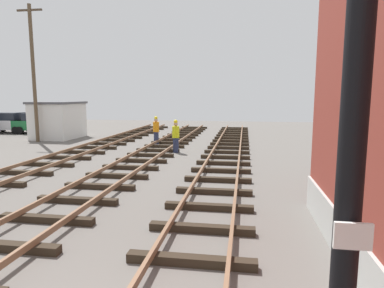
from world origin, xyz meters
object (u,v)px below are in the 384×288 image
(control_hut, at_px, (58,120))
(utility_pole_far, at_px, (33,72))
(parked_car_white, at_px, (8,122))
(track_worker_distant, at_px, (156,131))
(signal_mast, at_px, (358,77))
(track_worker_foreground, at_px, (176,136))
(parked_car_green, at_px, (40,123))

(control_hut, distance_m, utility_pole_far, 4.07)
(control_hut, relative_size, parked_car_white, 0.90)
(control_hut, relative_size, track_worker_distant, 2.03)
(signal_mast, xyz_separation_m, track_worker_foreground, (-4.54, 16.16, -2.38))
(track_worker_foreground, bearing_deg, parked_car_white, 154.38)
(control_hut, xyz_separation_m, parked_car_green, (-3.33, 2.75, -0.49))
(control_hut, bearing_deg, utility_pole_far, -98.94)
(signal_mast, bearing_deg, track_worker_foreground, 105.70)
(signal_mast, relative_size, parked_car_white, 1.25)
(track_worker_distant, bearing_deg, parked_car_white, 161.00)
(track_worker_foreground, bearing_deg, track_worker_distant, 123.56)
(parked_car_green, height_order, parked_car_white, same)
(utility_pole_far, distance_m, track_worker_distant, 9.42)
(parked_car_green, height_order, track_worker_foreground, track_worker_foreground)
(signal_mast, xyz_separation_m, track_worker_distant, (-6.46, 19.04, -2.38))
(track_worker_foreground, height_order, track_worker_distant, same)
(control_hut, xyz_separation_m, utility_pole_far, (-0.34, -2.17, 3.43))
(signal_mast, relative_size, utility_pole_far, 0.57)
(signal_mast, height_order, control_hut, signal_mast)
(signal_mast, distance_m, control_hut, 25.93)
(parked_car_white, bearing_deg, track_worker_distant, -19.00)
(control_hut, bearing_deg, parked_car_white, 156.31)
(parked_car_white, xyz_separation_m, track_worker_distant, (14.57, -5.02, 0.03))
(parked_car_white, relative_size, track_worker_distant, 2.25)
(parked_car_green, xyz_separation_m, track_worker_foreground, (13.48, -7.88, 0.03))
(control_hut, xyz_separation_m, parked_car_white, (-6.33, 2.78, -0.49))
(utility_pole_far, xyz_separation_m, track_worker_distant, (8.58, -0.07, -3.89))
(control_hut, bearing_deg, signal_mast, -55.38)
(signal_mast, xyz_separation_m, control_hut, (-14.69, 21.28, -1.93))
(control_hut, relative_size, utility_pole_far, 0.41)
(utility_pole_far, bearing_deg, signal_mast, -51.81)
(signal_mast, height_order, parked_car_green, signal_mast)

